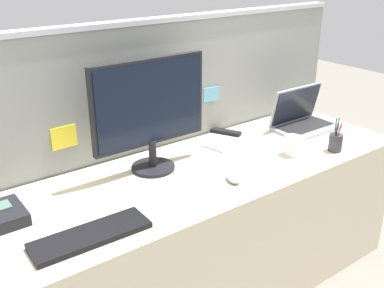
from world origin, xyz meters
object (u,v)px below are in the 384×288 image
object	(u,v)px
keyboard_main	(91,235)
coffee_mug	(293,146)
tv_remote	(226,132)
pen_cup	(336,142)
computer_mouse_right_hand	(233,178)
cell_phone_silver_slab	(217,148)
desktop_monitor	(150,108)
laptop	(302,118)

from	to	relation	value
keyboard_main	coffee_mug	distance (m)	1.13
tv_remote	coffee_mug	bearing A→B (deg)	-106.03
pen_cup	coffee_mug	world-z (taller)	pen_cup
computer_mouse_right_hand	pen_cup	bearing A→B (deg)	17.38
pen_cup	cell_phone_silver_slab	bearing A→B (deg)	140.56
desktop_monitor	keyboard_main	xyz separation A→B (m)	(-0.48, -0.35, -0.28)
desktop_monitor	cell_phone_silver_slab	xyz separation A→B (m)	(0.39, -0.00, -0.29)
coffee_mug	tv_remote	bearing A→B (deg)	101.43
pen_cup	tv_remote	distance (m)	0.59
desktop_monitor	cell_phone_silver_slab	size ratio (longest dim) A/B	4.31
desktop_monitor	tv_remote	size ratio (longest dim) A/B	3.33
desktop_monitor	computer_mouse_right_hand	distance (m)	0.48
computer_mouse_right_hand	pen_cup	xyz separation A→B (m)	(0.64, -0.06, 0.03)
computer_mouse_right_hand	pen_cup	distance (m)	0.64
computer_mouse_right_hand	pen_cup	size ratio (longest dim) A/B	0.55
keyboard_main	coffee_mug	size ratio (longest dim) A/B	3.44
keyboard_main	cell_phone_silver_slab	bearing A→B (deg)	23.24
coffee_mug	laptop	bearing A→B (deg)	34.83
desktop_monitor	coffee_mug	world-z (taller)	desktop_monitor
tv_remote	coffee_mug	distance (m)	0.42
computer_mouse_right_hand	cell_phone_silver_slab	world-z (taller)	computer_mouse_right_hand
keyboard_main	coffee_mug	bearing A→B (deg)	4.62
pen_cup	keyboard_main	bearing A→B (deg)	178.53
desktop_monitor	cell_phone_silver_slab	distance (m)	0.49
computer_mouse_right_hand	cell_phone_silver_slab	size ratio (longest dim) A/B	0.76
desktop_monitor	tv_remote	bearing A→B (deg)	12.62
laptop	pen_cup	distance (m)	0.35
computer_mouse_right_hand	coffee_mug	distance (m)	0.43
desktop_monitor	tv_remote	distance (m)	0.65
desktop_monitor	laptop	world-z (taller)	desktop_monitor
laptop	pen_cup	size ratio (longest dim) A/B	2.01
laptop	cell_phone_silver_slab	world-z (taller)	laptop
laptop	coffee_mug	world-z (taller)	laptop
keyboard_main	laptop	bearing A→B (deg)	12.69
laptop	keyboard_main	size ratio (longest dim) A/B	0.86
tv_remote	coffee_mug	world-z (taller)	coffee_mug
keyboard_main	pen_cup	distance (m)	1.33
coffee_mug	keyboard_main	bearing A→B (deg)	-176.72
desktop_monitor	pen_cup	xyz separation A→B (m)	(0.86, -0.38, -0.25)
pen_cup	coffee_mug	bearing A→B (deg)	154.66
laptop	pen_cup	xyz separation A→B (m)	(-0.12, -0.33, -0.01)
desktop_monitor	coffee_mug	xyz separation A→B (m)	(0.65, -0.29, -0.25)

